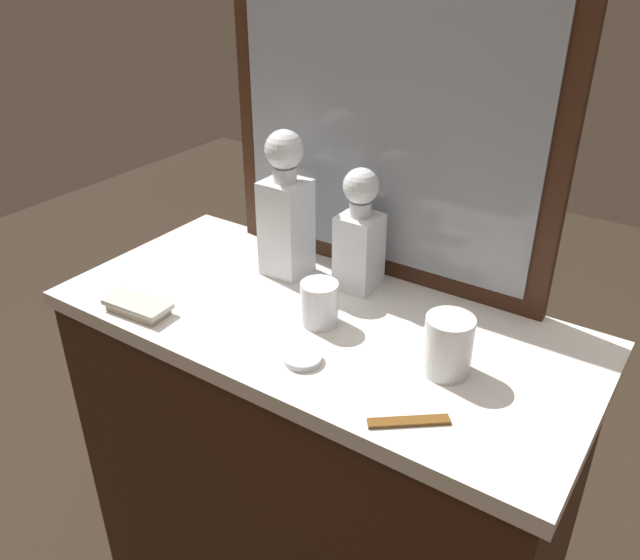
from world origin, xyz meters
TOP-DOWN VIEW (x-y plane):
  - dresser at (0.00, 0.00)m, footprint 1.06×0.49m
  - dresser_mirror at (0.00, 0.23)m, footprint 0.73×0.03m
  - crystal_decanter_right at (-0.16, 0.11)m, footprint 0.09×0.09m
  - crystal_decanter_far_left at (-0.00, 0.14)m, footprint 0.08×0.08m
  - crystal_tumbler_rear at (0.01, -0.02)m, footprint 0.07×0.07m
  - crystal_tumbler_far_left at (0.28, -0.03)m, footprint 0.08×0.08m
  - silver_brush_rear at (-0.30, -0.19)m, footprint 0.14×0.07m
  - porcelain_dish at (0.06, -0.14)m, footprint 0.07×0.07m
  - tortoiseshell_comb at (0.29, -0.18)m, footprint 0.11×0.10m

SIDE VIEW (x-z plane):
  - dresser at x=0.00m, z-range 0.00..0.88m
  - tortoiseshell_comb at x=0.29m, z-range 0.88..0.89m
  - porcelain_dish at x=0.06m, z-range 0.88..0.89m
  - silver_brush_rear at x=-0.30m, z-range 0.88..0.91m
  - crystal_tumbler_rear at x=0.01m, z-range 0.88..0.96m
  - crystal_tumbler_far_left at x=0.28m, z-range 0.88..0.98m
  - crystal_decanter_far_left at x=0.00m, z-range 0.86..1.12m
  - crystal_decanter_right at x=-0.16m, z-range 0.85..1.17m
  - dresser_mirror at x=0.00m, z-range 0.88..1.51m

